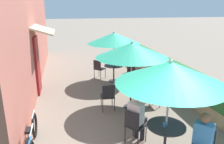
# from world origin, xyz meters

# --- Properties ---
(cafe_facade_wall) EXTENTS (0.98, 13.48, 4.20)m
(cafe_facade_wall) POSITION_xyz_m (-2.54, 6.60, 2.09)
(cafe_facade_wall) COLOR #C66B5B
(cafe_facade_wall) RESTS_ON ground_plane
(planter_hedge) EXTENTS (0.60, 12.48, 1.01)m
(planter_hedge) POSITION_xyz_m (2.75, 6.64, 0.54)
(planter_hedge) COLOR tan
(planter_hedge) RESTS_ON ground_plane
(patio_table_near) EXTENTS (0.82, 0.82, 0.72)m
(patio_table_near) POSITION_xyz_m (0.60, 1.52, 0.54)
(patio_table_near) COLOR #28282D
(patio_table_near) RESTS_ON ground_plane
(patio_umbrella_near) EXTENTS (2.19, 2.19, 2.16)m
(patio_umbrella_near) POSITION_xyz_m (0.60, 1.52, 1.89)
(patio_umbrella_near) COLOR #B7B7BC
(patio_umbrella_near) RESTS_ON ground_plane
(seated_patron_near_left) EXTENTS (0.51, 0.50, 1.25)m
(seated_patron_near_left) POSITION_xyz_m (1.03, 0.91, 0.69)
(seated_patron_near_left) COLOR #23232D
(seated_patron_near_left) RESTS_ON ground_plane
(cafe_chair_near_right) EXTENTS (0.56, 0.56, 0.87)m
(cafe_chair_near_right) POSITION_xyz_m (0.07, 2.06, 0.52)
(cafe_chair_near_right) COLOR #232328
(cafe_chair_near_right) RESTS_ON ground_plane
(seated_patron_near_right) EXTENTS (0.51, 0.50, 1.25)m
(seated_patron_near_right) POSITION_xyz_m (0.16, 2.13, 0.69)
(seated_patron_near_right) COLOR #23232D
(seated_patron_near_right) RESTS_ON ground_plane
(coffee_cup_near) EXTENTS (0.07, 0.07, 0.09)m
(coffee_cup_near) POSITION_xyz_m (0.53, 1.48, 0.76)
(coffee_cup_near) COLOR teal
(coffee_cup_near) RESTS_ON patio_table_near
(patio_table_mid) EXTENTS (0.82, 0.82, 0.72)m
(patio_table_mid) POSITION_xyz_m (0.59, 3.93, 0.54)
(patio_table_mid) COLOR #28282D
(patio_table_mid) RESTS_ON ground_plane
(patio_umbrella_mid) EXTENTS (2.19, 2.19, 2.16)m
(patio_umbrella_mid) POSITION_xyz_m (0.59, 3.93, 1.89)
(patio_umbrella_mid) COLOR #B7B7BC
(patio_umbrella_mid) RESTS_ON ground_plane
(cafe_chair_mid_left) EXTENTS (0.42, 0.42, 0.87)m
(cafe_chair_mid_left) POSITION_xyz_m (-0.17, 3.89, 0.52)
(cafe_chair_mid_left) COLOR #232328
(cafe_chair_mid_left) RESTS_ON ground_plane
(cafe_chair_mid_right) EXTENTS (0.42, 0.42, 0.87)m
(cafe_chair_mid_right) POSITION_xyz_m (1.34, 3.98, 0.52)
(cafe_chair_mid_right) COLOR #232328
(cafe_chair_mid_right) RESTS_ON ground_plane
(coffee_cup_mid) EXTENTS (0.07, 0.07, 0.09)m
(coffee_cup_mid) POSITION_xyz_m (0.51, 4.04, 0.76)
(coffee_cup_mid) COLOR white
(coffee_cup_mid) RESTS_ON patio_table_mid
(patio_table_far) EXTENTS (0.82, 0.82, 0.72)m
(patio_table_far) POSITION_xyz_m (0.66, 6.57, 0.54)
(patio_table_far) COLOR #28282D
(patio_table_far) RESTS_ON ground_plane
(patio_umbrella_far) EXTENTS (2.19, 2.19, 2.16)m
(patio_umbrella_far) POSITION_xyz_m (0.66, 6.57, 1.89)
(patio_umbrella_far) COLOR #B7B7BC
(patio_umbrella_far) RESTS_ON ground_plane
(cafe_chair_far_left) EXTENTS (0.57, 0.57, 0.87)m
(cafe_chair_far_left) POSITION_xyz_m (1.23, 6.09, 0.52)
(cafe_chair_far_left) COLOR #232328
(cafe_chair_far_left) RESTS_ON ground_plane
(cafe_chair_far_right) EXTENTS (0.57, 0.57, 0.87)m
(cafe_chair_far_right) POSITION_xyz_m (0.08, 7.06, 0.52)
(cafe_chair_far_right) COLOR #232328
(cafe_chair_far_right) RESTS_ON ground_plane
(coffee_cup_far) EXTENTS (0.07, 0.07, 0.09)m
(coffee_cup_far) POSITION_xyz_m (0.68, 6.49, 0.76)
(coffee_cup_far) COLOR #232328
(coffee_cup_far) RESTS_ON patio_table_far
(bicycle_second) EXTENTS (0.10, 1.71, 0.69)m
(bicycle_second) POSITION_xyz_m (-2.25, 2.35, 0.32)
(bicycle_second) COLOR black
(bicycle_second) RESTS_ON ground_plane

